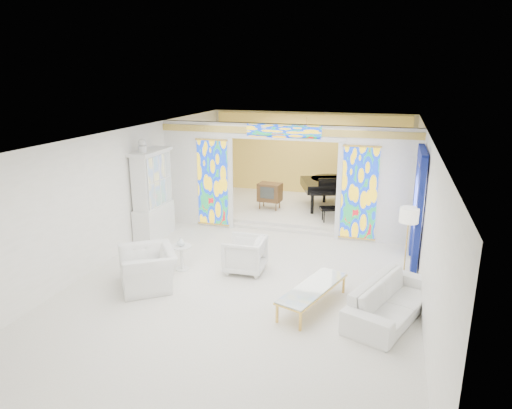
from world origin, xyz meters
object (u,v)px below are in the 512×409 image
(armchair_left, at_px, (148,268))
(tv_console, at_px, (270,192))
(grand_piano, at_px, (329,185))
(china_cabinet, at_px, (153,196))
(armchair_right, at_px, (245,254))
(sofa, at_px, (391,300))
(coffee_table, at_px, (313,288))

(armchair_left, relative_size, tv_console, 1.51)
(tv_console, bearing_deg, grand_piano, 30.00)
(china_cabinet, relative_size, armchair_right, 3.12)
(sofa, distance_m, coffee_table, 1.42)
(armchair_left, height_order, tv_console, tv_console)
(grand_piano, bearing_deg, armchair_left, -133.66)
(sofa, height_order, coffee_table, sofa)
(china_cabinet, relative_size, sofa, 1.19)
(grand_piano, bearing_deg, tv_console, -175.44)
(china_cabinet, relative_size, tv_console, 3.34)
(china_cabinet, distance_m, coffee_table, 5.46)
(grand_piano, xyz_separation_m, tv_console, (-1.73, -0.79, -0.19))
(armchair_left, bearing_deg, grand_piano, 119.54)
(tv_console, bearing_deg, china_cabinet, -123.96)
(sofa, height_order, tv_console, tv_console)
(grand_piano, bearing_deg, coffee_table, -104.48)
(armchair_right, distance_m, sofa, 3.36)
(coffee_table, bearing_deg, sofa, 1.74)
(coffee_table, relative_size, grand_piano, 0.66)
(sofa, xyz_separation_m, grand_piano, (-2.02, 6.25, 0.56))
(china_cabinet, distance_m, armchair_left, 3.09)
(tv_console, bearing_deg, coffee_table, -61.59)
(armchair_right, bearing_deg, grand_piano, 164.94)
(sofa, bearing_deg, armchair_right, 91.78)
(armchair_right, relative_size, sofa, 0.38)
(sofa, xyz_separation_m, coffee_table, (-1.42, -0.04, 0.05))
(armchair_left, bearing_deg, sofa, 55.12)
(china_cabinet, distance_m, tv_console, 3.83)
(armchair_left, bearing_deg, armchair_right, 90.98)
(coffee_table, bearing_deg, tv_console, 112.93)
(tv_console, bearing_deg, armchair_left, -95.47)
(armchair_right, bearing_deg, coffee_table, 53.08)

